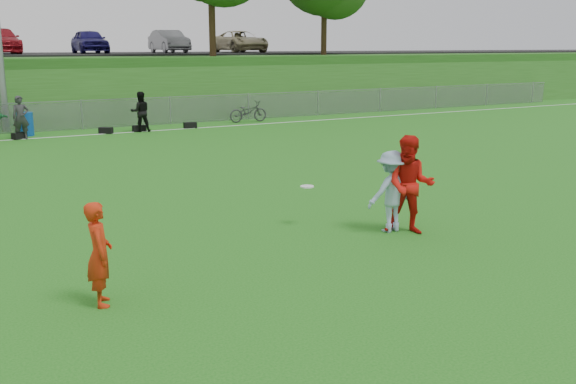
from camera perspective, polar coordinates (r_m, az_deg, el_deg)
ground at (r=11.00m, az=2.70°, el=-6.23°), size 120.00×120.00×0.00m
sideline_far at (r=27.66m, az=-16.98°, el=4.90°), size 60.00×0.10×0.01m
fence at (r=29.54m, az=-17.86°, el=6.58°), size 58.00×0.06×1.30m
berm at (r=40.31m, az=-20.95°, el=9.11°), size 120.00×18.00×3.00m
parking_lot at (r=42.24m, az=-21.50°, el=11.32°), size 120.00×12.00×0.10m
car_row at (r=41.11m, az=-23.06°, el=12.24°), size 32.04×5.18×1.44m
spectator_row at (r=27.14m, az=-23.24°, el=6.07°), size 9.56×0.89×1.69m
gear_bags at (r=27.95m, az=-15.01°, el=5.36°), size 7.65×0.56×0.26m
player_red_left at (r=9.41m, az=-16.43°, el=-5.30°), size 0.44×0.60×1.50m
player_red_center at (r=12.62m, az=10.80°, el=0.61°), size 1.19×1.16×1.93m
player_blue at (r=12.73m, az=9.16°, el=0.05°), size 1.06×0.64×1.61m
frisbee at (r=12.96m, az=1.71°, el=0.49°), size 0.28×0.28×0.03m
recycling_bin at (r=28.22m, az=-22.31°, el=5.60°), size 0.73×0.73×0.95m
bicycle at (r=30.89m, az=-3.57°, el=7.14°), size 1.90×0.69×0.99m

